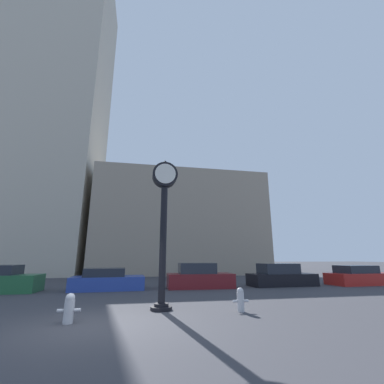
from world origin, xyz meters
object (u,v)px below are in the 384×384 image
car_maroon (199,277)px  street_clock (164,211)px  car_blue (107,281)px  car_red (358,276)px  fire_hydrant_near (69,308)px  car_black (281,276)px  fire_hydrant_far (240,299)px

car_maroon → street_clock: bearing=-112.0°
car_blue → car_maroon: (5.32, -0.09, 0.10)m
car_maroon → car_red: 10.95m
street_clock → car_blue: bearing=112.1°
car_blue → car_red: car_red is taller
car_red → car_maroon: bearing=176.0°
car_red → fire_hydrant_near: bearing=-158.6°
street_clock → car_blue: size_ratio=1.35×
street_clock → car_black: (8.19, 6.36, -2.90)m
car_red → fire_hydrant_far: 13.03m
car_blue → fire_hydrant_near: 7.71m
car_maroon → car_black: car_maroon is taller
street_clock → fire_hydrant_near: street_clock is taller
car_blue → car_red: bearing=-3.9°
car_maroon → fire_hydrant_far: bearing=-89.4°
street_clock → car_red: street_clock is taller
street_clock → car_blue: (-2.57, 6.32, -2.97)m
car_blue → car_red: 16.28m
car_blue → car_black: 10.76m
car_black → fire_hydrant_far: car_black is taller
street_clock → fire_hydrant_far: street_clock is taller
fire_hydrant_near → car_black: bearing=35.5°
car_blue → car_maroon: size_ratio=1.02×
fire_hydrant_near → street_clock: bearing=27.4°
car_red → fire_hydrant_near: car_red is taller
car_black → fire_hydrant_near: size_ratio=5.50×
car_blue → car_maroon: car_maroon is taller
car_red → fire_hydrant_near: (-16.39, -7.40, -0.13)m
car_black → car_blue: bearing=177.8°
street_clock → car_blue: 7.44m
car_black → car_red: (5.52, -0.35, -0.05)m
car_blue → fire_hydrant_far: (5.17, -7.13, -0.11)m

